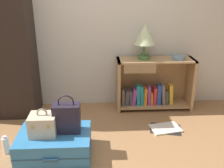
{
  "coord_description": "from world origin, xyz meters",
  "views": [
    {
      "loc": [
        0.08,
        -2.1,
        1.64
      ],
      "look_at": [
        0.24,
        0.78,
        0.55
      ],
      "focal_mm": 41.82,
      "sensor_mm": 36.0,
      "label": 1
    }
  ],
  "objects_px": {
    "handbag": "(67,118)",
    "open_book_on_floor": "(165,128)",
    "bookshelf": "(152,86)",
    "bowl": "(179,58)",
    "train_case": "(43,124)",
    "table_lamp": "(145,36)",
    "bottle": "(6,145)",
    "suitcase_large": "(55,144)"
  },
  "relations": [
    {
      "from": "suitcase_large",
      "to": "open_book_on_floor",
      "type": "bearing_deg",
      "value": 19.19
    },
    {
      "from": "table_lamp",
      "to": "suitcase_large",
      "type": "bearing_deg",
      "value": -135.16
    },
    {
      "from": "bowl",
      "to": "bottle",
      "type": "bearing_deg",
      "value": -154.81
    },
    {
      "from": "suitcase_large",
      "to": "train_case",
      "type": "xyz_separation_m",
      "value": [
        -0.1,
        -0.0,
        0.23
      ]
    },
    {
      "from": "train_case",
      "to": "bowl",
      "type": "bearing_deg",
      "value": 32.02
    },
    {
      "from": "table_lamp",
      "to": "open_book_on_floor",
      "type": "distance_m",
      "value": 1.21
    },
    {
      "from": "bookshelf",
      "to": "bowl",
      "type": "bearing_deg",
      "value": -8.18
    },
    {
      "from": "bookshelf",
      "to": "table_lamp",
      "type": "bearing_deg",
      "value": 179.23
    },
    {
      "from": "train_case",
      "to": "handbag",
      "type": "relative_size",
      "value": 0.7
    },
    {
      "from": "table_lamp",
      "to": "bottle",
      "type": "bearing_deg",
      "value": -147.5
    },
    {
      "from": "bowl",
      "to": "bottle",
      "type": "distance_m",
      "value": 2.35
    },
    {
      "from": "bowl",
      "to": "open_book_on_floor",
      "type": "bearing_deg",
      "value": -114.8
    },
    {
      "from": "bookshelf",
      "to": "bowl",
      "type": "xyz_separation_m",
      "value": [
        0.33,
        -0.05,
        0.41
      ]
    },
    {
      "from": "suitcase_large",
      "to": "train_case",
      "type": "distance_m",
      "value": 0.25
    },
    {
      "from": "suitcase_large",
      "to": "bottle",
      "type": "height_order",
      "value": "suitcase_large"
    },
    {
      "from": "suitcase_large",
      "to": "open_book_on_floor",
      "type": "xyz_separation_m",
      "value": [
        1.26,
        0.44,
        -0.12
      ]
    },
    {
      "from": "bowl",
      "to": "handbag",
      "type": "height_order",
      "value": "bowl"
    },
    {
      "from": "table_lamp",
      "to": "bowl",
      "type": "distance_m",
      "value": 0.54
    },
    {
      "from": "train_case",
      "to": "bottle",
      "type": "relative_size",
      "value": 1.41
    },
    {
      "from": "table_lamp",
      "to": "suitcase_large",
      "type": "xyz_separation_m",
      "value": [
        -1.07,
        -1.07,
        -0.9
      ]
    },
    {
      "from": "bookshelf",
      "to": "train_case",
      "type": "bearing_deg",
      "value": -140.64
    },
    {
      "from": "suitcase_large",
      "to": "bottle",
      "type": "distance_m",
      "value": 0.52
    },
    {
      "from": "train_case",
      "to": "handbag",
      "type": "height_order",
      "value": "handbag"
    },
    {
      "from": "train_case",
      "to": "handbag",
      "type": "xyz_separation_m",
      "value": [
        0.23,
        0.04,
        0.05
      ]
    },
    {
      "from": "handbag",
      "to": "open_book_on_floor",
      "type": "distance_m",
      "value": 1.26
    },
    {
      "from": "train_case",
      "to": "bottle",
      "type": "height_order",
      "value": "train_case"
    },
    {
      "from": "table_lamp",
      "to": "open_book_on_floor",
      "type": "xyz_separation_m",
      "value": [
        0.19,
        -0.63,
        -1.02
      ]
    },
    {
      "from": "bottle",
      "to": "open_book_on_floor",
      "type": "xyz_separation_m",
      "value": [
        1.78,
        0.39,
        -0.08
      ]
    },
    {
      "from": "suitcase_large",
      "to": "open_book_on_floor",
      "type": "height_order",
      "value": "suitcase_large"
    },
    {
      "from": "bookshelf",
      "to": "bottle",
      "type": "height_order",
      "value": "bookshelf"
    },
    {
      "from": "train_case",
      "to": "bottle",
      "type": "bearing_deg",
      "value": 172.5
    },
    {
      "from": "bookshelf",
      "to": "bowl",
      "type": "distance_m",
      "value": 0.53
    },
    {
      "from": "bookshelf",
      "to": "handbag",
      "type": "height_order",
      "value": "bookshelf"
    },
    {
      "from": "bowl",
      "to": "open_book_on_floor",
      "type": "xyz_separation_m",
      "value": [
        -0.27,
        -0.58,
        -0.73
      ]
    },
    {
      "from": "suitcase_large",
      "to": "train_case",
      "type": "height_order",
      "value": "train_case"
    },
    {
      "from": "bottle",
      "to": "suitcase_large",
      "type": "bearing_deg",
      "value": -5.94
    },
    {
      "from": "table_lamp",
      "to": "bottle",
      "type": "distance_m",
      "value": 2.1
    },
    {
      "from": "table_lamp",
      "to": "suitcase_large",
      "type": "relative_size",
      "value": 0.64
    },
    {
      "from": "suitcase_large",
      "to": "bowl",
      "type": "bearing_deg",
      "value": 33.59
    },
    {
      "from": "table_lamp",
      "to": "bottle",
      "type": "height_order",
      "value": "table_lamp"
    },
    {
      "from": "handbag",
      "to": "bottle",
      "type": "distance_m",
      "value": 0.72
    },
    {
      "from": "bottle",
      "to": "bookshelf",
      "type": "bearing_deg",
      "value": 30.45
    }
  ]
}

